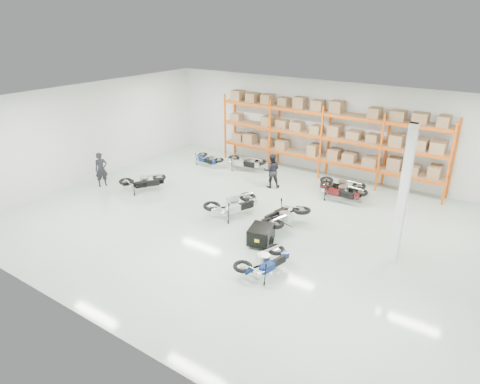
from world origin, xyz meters
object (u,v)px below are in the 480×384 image
Objects in this scene: moto_back_c at (341,183)px; person_back at (272,171)px; person_left at (101,169)px; moto_silver_left at (233,201)px; moto_back_b at (245,159)px; moto_blue_centre at (265,258)px; trailer at (261,235)px; moto_touring_right at (284,213)px; moto_back_a at (208,157)px; moto_back_d at (341,188)px; moto_black_far_left at (143,179)px.

moto_back_c is 3.12m from person_back.
person_back is (6.52, 4.27, 0.01)m from person_left.
moto_silver_left is at bearing 59.08° from person_back.
moto_back_b is 1.14× the size of person_left.
trailer is at bearing -42.08° from moto_blue_centre.
moto_touring_right is (-1.01, 3.01, 0.06)m from moto_blue_centre.
moto_back_d is at bearing -81.60° from moto_back_a.
moto_silver_left reaches higher than moto_back_c.
moto_back_b is at bearing -40.16° from moto_blue_centre.
moto_back_a is at bearing 125.78° from trailer.
moto_back_b is at bearing -15.74° from person_left.
moto_back_c is at bearing -101.47° from moto_back_b.
moto_silver_left reaches higher than moto_black_far_left.
person_back is (4.30, -0.75, 0.32)m from moto_back_a.
moto_silver_left is 1.25× the size of person_back.
moto_silver_left is 2.55m from trailer.
moto_back_b is at bearing 82.68° from moto_back_c.
moto_silver_left is 1.26× the size of person_left.
person_left reaches higher than moto_back_c.
person_back reaches higher than moto_back_d.
moto_back_b is 5.27m from moto_back_c.
moto_touring_right is at bearing -109.34° from moto_back_a.
moto_black_far_left is 4.36m from moto_back_a.
moto_black_far_left is at bearing 2.68° from person_back.
moto_black_far_left is at bearing -171.67° from moto_back_a.
person_left is at bearing 114.83° from moto_back_c.
moto_touring_right is 9.03m from person_left.
moto_back_c is (2.63, 4.46, -0.07)m from moto_silver_left.
moto_back_d is at bearing -117.75° from moto_black_far_left.
moto_silver_left is 6.22m from moto_back_a.
moto_back_d reaches higher than moto_back_a.
moto_black_far_left is 5.36m from moto_back_b.
moto_back_d is at bearing -75.55° from moto_blue_centre.
person_back is at bearing -35.51° from person_left.
moto_back_d is at bearing 66.97° from trailer.
moto_black_far_left is 7.05m from trailer.
moto_blue_centre is 3.17m from moto_touring_right.
person_left is at bearing 161.83° from trailer.
moto_back_a is at bearing 88.81° from moto_back_d.
person_back is at bearing -106.57° from moto_black_far_left.
moto_back_d reaches higher than moto_blue_centre.
moto_touring_right reaches higher than moto_back_b.
moto_back_d is at bearing 151.15° from person_back.
moto_black_far_left is 1.02× the size of moto_back_c.
moto_back_d is (7.70, 4.01, 0.01)m from moto_black_far_left.
moto_back_d is (0.76, 5.20, 0.17)m from trailer.
moto_touring_right is at bearing 169.60° from moto_back_d.
person_back reaches higher than moto_back_a.
moto_blue_centre is 1.10× the size of person_left.
moto_black_far_left is (-7.96, 2.60, 0.02)m from moto_blue_centre.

